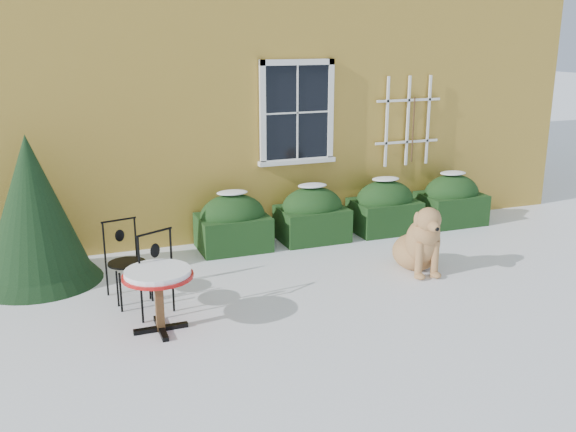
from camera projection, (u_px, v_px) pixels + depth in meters
name	position (u px, v px, depth m)	size (l,w,h in m)	color
ground	(318.00, 310.00, 7.61)	(80.00, 80.00, 0.00)	white
house	(183.00, 31.00, 13.02)	(12.40, 8.40, 6.40)	gold
hedge_row	(349.00, 211.00, 10.36)	(4.95, 0.80, 0.91)	black
evergreen_shrub	(34.00, 224.00, 8.30)	(1.62, 1.62, 1.96)	black
bistro_table	(158.00, 280.00, 6.93)	(0.77, 0.77, 0.72)	black
patio_chair_near	(148.00, 271.00, 7.41)	(0.62, 0.61, 1.04)	black
patio_chair_far	(126.00, 260.00, 7.89)	(0.51, 0.50, 0.96)	black
dog	(420.00, 244.00, 8.76)	(0.72, 1.07, 0.99)	tan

